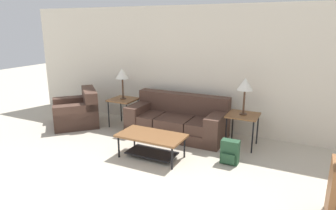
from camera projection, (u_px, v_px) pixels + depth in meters
name	position (u px, v px, depth m)	size (l,w,h in m)	color
wall_back	(204.00, 70.00, 6.26)	(9.18, 0.06, 2.60)	silver
couch	(178.00, 121.00, 6.13)	(1.99, 0.91, 0.82)	#4C3328
armchair	(77.00, 112.00, 6.79)	(1.38, 1.37, 0.80)	#4C3328
coffee_table	(151.00, 141.00, 5.08)	(1.13, 0.61, 0.41)	brown
side_table_left	(123.00, 102.00, 6.62)	(0.56, 0.55, 0.62)	brown
side_table_right	(243.00, 118.00, 5.49)	(0.56, 0.55, 0.62)	brown
table_lamp_left	(122.00, 74.00, 6.46)	(0.29, 0.29, 0.68)	#472D1E
table_lamp_right	(245.00, 85.00, 5.33)	(0.29, 0.29, 0.68)	#472D1E
backpack	(230.00, 152.00, 4.89)	(0.29, 0.24, 0.40)	#23472D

